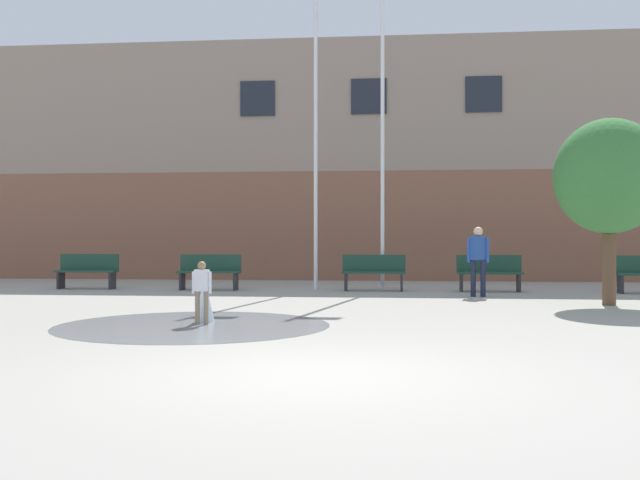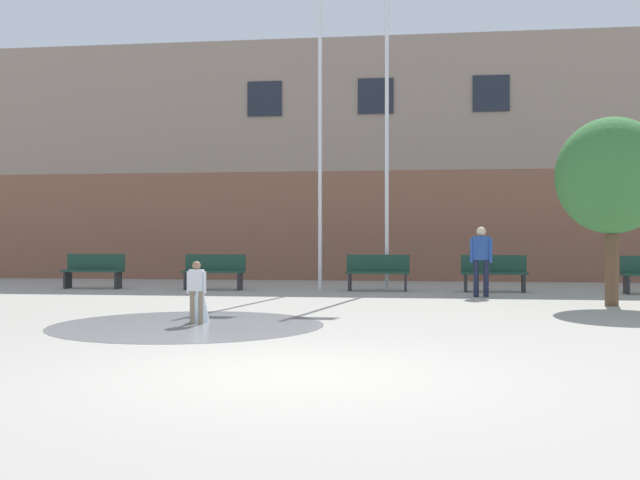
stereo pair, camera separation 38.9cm
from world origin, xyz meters
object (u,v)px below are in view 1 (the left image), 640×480
park_bench_far_left (88,271)px  park_bench_left_of_flagpoles (209,271)px  flagpole_left (317,108)px  street_tree_near_building (609,177)px  park_bench_under_right_flagpole (374,272)px  flagpole_right (384,110)px  park_bench_near_trashcan (489,272)px  child_with_pink_shirt (202,287)px  adult_watching (478,256)px

park_bench_far_left → park_bench_left_of_flagpoles: size_ratio=1.00×
park_bench_far_left → flagpole_left: bearing=5.0°
park_bench_far_left → street_tree_near_building: street_tree_near_building is taller
park_bench_far_left → park_bench_under_right_flagpole: 7.49m
park_bench_under_right_flagpole → flagpole_left: (-1.50, 0.45, 4.24)m
park_bench_left_of_flagpoles → flagpole_right: bearing=7.7°
park_bench_left_of_flagpoles → flagpole_right: flagpole_right is taller
park_bench_left_of_flagpoles → flagpole_right: 6.13m
park_bench_far_left → street_tree_near_building: (12.29, -3.46, 2.08)m
park_bench_near_trashcan → street_tree_near_building: (1.92, -3.53, 2.08)m
park_bench_under_right_flagpole → street_tree_near_building: (4.80, -3.53, 2.08)m
park_bench_far_left → park_bench_left_of_flagpoles: 3.29m
child_with_pink_shirt → adult_watching: adult_watching is taller
flagpole_left → flagpole_right: size_ratio=1.01×
adult_watching → park_bench_near_trashcan: bearing=-138.8°
park_bench_left_of_flagpoles → park_bench_under_right_flagpole: 4.21m
flagpole_left → street_tree_near_building: (6.30, -3.98, -2.16)m
park_bench_under_right_flagpole → flagpole_right: flagpole_right is taller
flagpole_right → child_with_pink_shirt: bearing=-108.3°
park_bench_near_trashcan → child_with_pink_shirt: size_ratio=1.62×
adult_watching → park_bench_far_left: bearing=-42.7°
park_bench_far_left → park_bench_near_trashcan: bearing=0.4°
park_bench_near_trashcan → flagpole_left: (-4.38, 0.45, 4.24)m
flagpole_left → street_tree_near_building: size_ratio=2.40×
park_bench_far_left → adult_watching: bearing=-9.2°
child_with_pink_shirt → street_tree_near_building: bearing=37.8°
child_with_pink_shirt → street_tree_near_building: 8.53m
flagpole_left → flagpole_right: (1.74, 0.00, -0.06)m
adult_watching → flagpole_left: (-3.92, 2.12, 3.78)m
park_bench_left_of_flagpoles → adult_watching: (6.63, -1.51, 0.45)m
park_bench_left_of_flagpoles → flagpole_left: flagpole_left is taller
park_bench_near_trashcan → flagpole_right: flagpole_right is taller
street_tree_near_building → park_bench_near_trashcan: bearing=118.5°
child_with_pink_shirt → street_tree_near_building: size_ratio=0.26×
park_bench_far_left → street_tree_near_building: bearing=-15.7°
flagpole_right → park_bench_far_left: bearing=-176.2°
park_bench_far_left → child_with_pink_shirt: bearing=-56.1°
park_bench_far_left → adult_watching: 10.06m
park_bench_left_of_flagpoles → street_tree_near_building: street_tree_near_building is taller
flagpole_right → street_tree_near_building: (4.56, -3.98, -2.10)m
park_bench_left_of_flagpoles → child_with_pink_shirt: 7.67m
flagpole_left → street_tree_near_building: flagpole_left is taller
flagpole_right → park_bench_left_of_flagpoles: bearing=-172.3°
child_with_pink_shirt → adult_watching: 7.68m
park_bench_far_left → flagpole_right: (7.73, 0.52, 4.17)m
park_bench_far_left → park_bench_under_right_flagpole: same height
park_bench_near_trashcan → street_tree_near_building: street_tree_near_building is taller
adult_watching → park_bench_under_right_flagpole: bearing=-68.2°
park_bench_near_trashcan → flagpole_right: bearing=170.3°
park_bench_left_of_flagpoles → flagpole_right: size_ratio=0.18×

